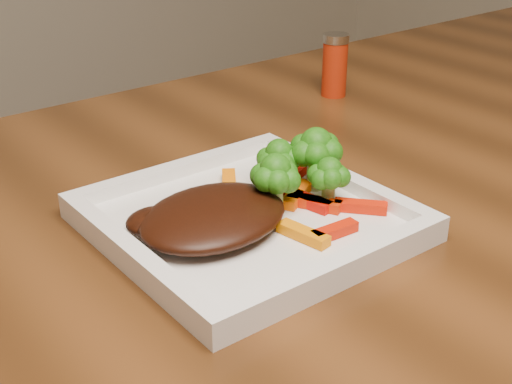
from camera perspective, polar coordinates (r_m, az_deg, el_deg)
plate at (r=0.70m, az=-0.65°, el=-2.51°), size 0.27×0.27×0.01m
steak at (r=0.66m, az=-3.44°, el=-1.96°), size 0.17×0.14×0.03m
broccoli_0 at (r=0.73m, az=1.84°, el=2.66°), size 0.06×0.06×0.07m
broccoli_1 at (r=0.74m, az=4.79°, el=2.57°), size 0.07×0.07×0.06m
broccoli_2 at (r=0.71m, az=5.86°, el=1.10°), size 0.05×0.05×0.06m
broccoli_3 at (r=0.69m, az=1.56°, el=0.78°), size 0.06×0.06×0.06m
carrot_0 at (r=0.66m, az=6.30°, el=-3.12°), size 0.05×0.02×0.01m
carrot_1 at (r=0.71m, az=8.38°, el=-1.14°), size 0.04×0.05×0.01m
carrot_2 at (r=0.66m, az=3.81°, el=-3.37°), size 0.02×0.05×0.01m
carrot_3 at (r=0.78m, az=3.25°, el=1.62°), size 0.06×0.03×0.01m
carrot_4 at (r=0.75m, az=-2.17°, el=0.74°), size 0.04×0.05×0.01m
carrot_5 at (r=0.72m, az=3.98°, el=-0.65°), size 0.03×0.06×0.01m
carrot_6 at (r=0.73m, az=3.30°, el=-0.18°), size 0.06×0.04×0.01m
spice_shaker at (r=1.07m, az=6.32°, el=10.05°), size 0.05×0.05×0.09m
carrot_7 at (r=0.71m, az=4.66°, el=-0.86°), size 0.04×0.06×0.01m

